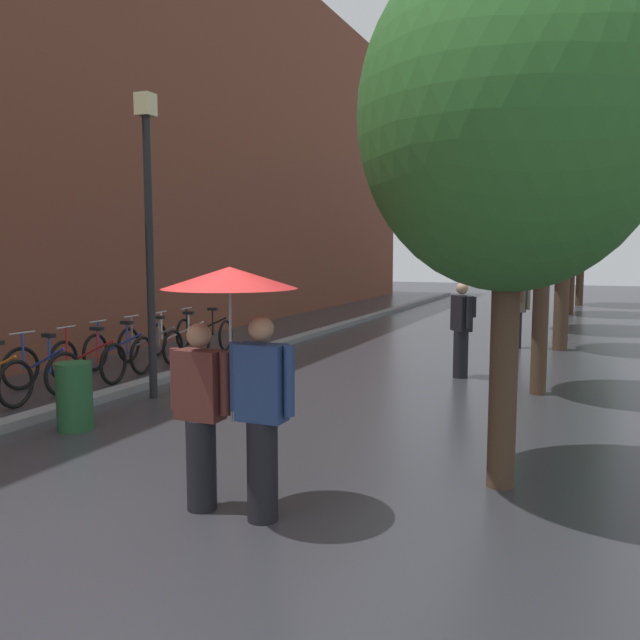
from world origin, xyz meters
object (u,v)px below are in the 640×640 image
street_tree_2 (567,166)px  street_tree_3 (562,200)px  parked_bicycle_5 (180,339)px  couple_under_umbrella (231,352)px  parked_bicycle_3 (118,352)px  street_tree_4 (575,209)px  street_tree_0 (511,116)px  parked_bicycle_6 (205,334)px  parked_bicycle_2 (88,361)px  pedestrian_walking_far (462,327)px  pedestrian_walking_midground (516,309)px  street_tree_5 (583,199)px  litter_bin (74,396)px  street_lamp_post (149,224)px  parked_bicycle_4 (151,345)px  parked_bicycle_1 (42,370)px  street_tree_1 (546,152)px

street_tree_2 → street_tree_3: (-0.26, 3.80, -0.47)m
parked_bicycle_5 → couple_under_umbrella: (5.23, -6.70, 1.03)m
street_tree_3 → parked_bicycle_3: size_ratio=4.75×
street_tree_4 → parked_bicycle_5: 14.93m
street_tree_2 → street_tree_0: bearing=-90.4°
parked_bicycle_6 → parked_bicycle_2: bearing=-87.8°
parked_bicycle_6 → pedestrian_walking_far: bearing=-8.6°
street_tree_4 → parked_bicycle_2: 17.36m
parked_bicycle_3 → parked_bicycle_5: same height
parked_bicycle_3 → couple_under_umbrella: 7.14m
street_tree_3 → street_tree_4: size_ratio=0.98×
street_tree_4 → parked_bicycle_2: street_tree_4 is taller
parked_bicycle_5 → pedestrian_walking_midground: bearing=31.9°
street_tree_2 → street_tree_3: bearing=93.9°
street_tree_5 → parked_bicycle_3: size_ratio=5.47×
parked_bicycle_2 → couple_under_umbrella: 6.46m
litter_bin → street_lamp_post: bearing=96.2°
parked_bicycle_2 → parked_bicycle_4: size_ratio=1.01×
parked_bicycle_3 → parked_bicycle_5: (-0.01, 1.94, 0.00)m
pedestrian_walking_far → street_tree_3: bearing=81.4°
street_tree_3 → parked_bicycle_3: 12.49m
street_tree_2 → parked_bicycle_2: (-7.17, -6.92, -3.67)m
parked_bicycle_3 → pedestrian_walking_far: size_ratio=0.66×
street_tree_3 → street_tree_4: (0.16, 4.80, 0.02)m
couple_under_umbrella → street_lamp_post: (-3.36, 3.34, 1.22)m
street_tree_4 → street_tree_5: bearing=87.7°
street_lamp_post → street_tree_0: bearing=-18.2°
street_tree_4 → couple_under_umbrella: (-1.99, -19.36, -2.19)m
street_tree_2 → parked_bicycle_2: size_ratio=4.79×
couple_under_umbrella → street_tree_0: bearing=38.0°
street_tree_0 → street_tree_5: (0.14, 21.86, 0.77)m
parked_bicycle_3 → parked_bicycle_6: (-0.02, 2.88, 0.00)m
parked_bicycle_1 → pedestrian_walking_midground: 10.00m
street_tree_1 → street_tree_4: 13.47m
street_tree_0 → street_tree_2: (0.07, 9.18, 0.60)m
street_tree_0 → street_tree_4: size_ratio=0.93×
parked_bicycle_5 → couple_under_umbrella: bearing=-52.0°
parked_bicycle_3 → street_tree_1: bearing=8.9°
parked_bicycle_3 → pedestrian_walking_far: (5.86, 1.99, 0.52)m
street_tree_4 → parked_bicycle_6: bearing=-121.6°
parked_bicycle_5 → couple_under_umbrella: 8.56m
parked_bicycle_1 → couple_under_umbrella: bearing=-29.4°
pedestrian_walking_midground → parked_bicycle_5: bearing=-148.1°
parked_bicycle_4 → litter_bin: parked_bicycle_4 is taller
parked_bicycle_6 → litter_bin: 6.47m
parked_bicycle_6 → couple_under_umbrella: couple_under_umbrella is taller
street_tree_0 → pedestrian_walking_far: size_ratio=3.02×
parked_bicycle_2 → pedestrian_walking_far: 6.45m
street_tree_1 → street_lamp_post: 6.04m
street_tree_4 → pedestrian_walking_far: size_ratio=3.23×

